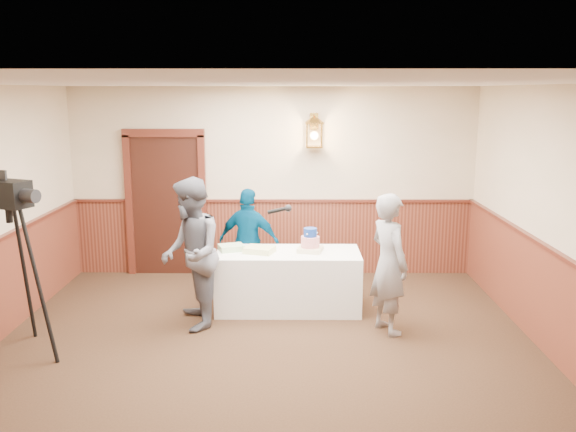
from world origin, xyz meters
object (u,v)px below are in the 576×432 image
at_px(display_table, 288,280).
at_px(assistant_p, 249,242).
at_px(sheet_cake_yellow, 259,250).
at_px(sheet_cake_green, 231,248).
at_px(baker, 389,264).
at_px(tiered_cake, 310,242).
at_px(tv_camera_rig, 15,279).
at_px(interviewer, 191,254).

bearing_deg(display_table, assistant_p, 133.76).
height_order(sheet_cake_yellow, sheet_cake_green, sheet_cake_yellow).
xyz_separation_m(sheet_cake_yellow, baker, (1.51, -0.70, 0.02)).
bearing_deg(tiered_cake, display_table, -176.77).
relative_size(sheet_cake_yellow, tv_camera_rig, 0.19).
relative_size(display_table, tiered_cake, 5.14).
bearing_deg(interviewer, tv_camera_rig, -77.58).
relative_size(interviewer, assistant_p, 1.21).
bearing_deg(assistant_p, tiered_cake, 162.94).
distance_m(baker, assistant_p, 2.12).
bearing_deg(tv_camera_rig, sheet_cake_yellow, 52.25).
bearing_deg(display_table, sheet_cake_green, 174.95).
xyz_separation_m(sheet_cake_yellow, sheet_cake_green, (-0.36, 0.10, -0.00)).
bearing_deg(interviewer, sheet_cake_green, 135.77).
xyz_separation_m(sheet_cake_green, baker, (1.87, -0.80, 0.03)).
xyz_separation_m(baker, tv_camera_rig, (-3.95, -0.67, 0.02)).
relative_size(baker, tv_camera_rig, 0.87).
bearing_deg(display_table, sheet_cake_yellow, -173.73).
relative_size(tiered_cake, tv_camera_rig, 0.19).
height_order(display_table, tiered_cake, tiered_cake).
xyz_separation_m(interviewer, assistant_p, (0.59, 1.16, -0.15)).
bearing_deg(sheet_cake_yellow, interviewer, -143.45).
bearing_deg(tiered_cake, tv_camera_rig, -155.17).
bearing_deg(tv_camera_rig, interviewer, 48.57).
distance_m(tiered_cake, baker, 1.15).
bearing_deg(baker, interviewer, 61.01).
relative_size(display_table, assistant_p, 1.23).
bearing_deg(tiered_cake, baker, -40.93).
xyz_separation_m(display_table, tiered_cake, (0.28, 0.02, 0.49)).
relative_size(display_table, baker, 1.11).
relative_size(assistant_p, tv_camera_rig, 0.79).
xyz_separation_m(tiered_cake, interviewer, (-1.40, -0.62, 0.02)).
distance_m(sheet_cake_green, assistant_p, 0.53).
bearing_deg(assistant_p, sheet_cake_green, 85.50).
bearing_deg(interviewer, display_table, 105.16).
height_order(display_table, sheet_cake_green, sheet_cake_green).
distance_m(sheet_cake_yellow, sheet_cake_green, 0.37).
bearing_deg(sheet_cake_green, baker, -23.28).
distance_m(display_table, interviewer, 1.37).
xyz_separation_m(interviewer, tv_camera_rig, (-1.68, -0.81, -0.05)).
xyz_separation_m(tiered_cake, assistant_p, (-0.81, 0.54, -0.14)).
bearing_deg(assistant_p, display_table, 150.36).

